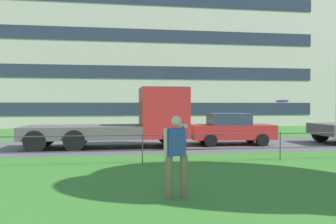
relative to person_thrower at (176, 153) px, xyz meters
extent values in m
cube|color=#565454|center=(1.97, 9.17, -0.92)|extent=(80.00, 6.03, 0.01)
cylinder|color=#333833|center=(-0.44, 4.06, -0.43)|extent=(0.04, 0.04, 1.00)
cylinder|color=#333833|center=(4.38, 4.06, -0.43)|extent=(0.04, 0.04, 1.00)
cylinder|color=#333833|center=(1.97, 4.06, -0.48)|extent=(33.77, 0.03, 0.03)
cylinder|color=#333833|center=(1.97, 4.06, 0.02)|extent=(33.77, 0.03, 0.03)
cylinder|color=#846B4C|center=(-0.16, -0.02, -0.48)|extent=(0.16, 0.16, 0.89)
cylinder|color=#846B4C|center=(0.16, 0.00, -0.48)|extent=(0.16, 0.16, 0.89)
cube|color=#334C99|center=(0.00, -0.01, 0.24)|extent=(0.37, 0.27, 0.58)
sphere|color=beige|center=(0.00, -0.01, 0.68)|extent=(0.22, 0.22, 0.22)
cylinder|color=beige|center=(0.18, 0.31, 0.56)|extent=(0.13, 0.63, 0.13)
cylinder|color=beige|center=(-0.22, -0.03, 0.22)|extent=(0.09, 0.09, 0.62)
cylinder|color=purple|center=(2.47, 0.23, 1.10)|extent=(0.38, 0.38, 0.06)
cube|color=#B22323|center=(0.82, 8.50, 0.67)|extent=(2.15, 2.34, 2.30)
cube|color=#283342|center=(1.71, 8.52, 1.02)|extent=(0.16, 1.84, 0.87)
cube|color=#56514C|center=(-2.83, 8.42, -0.20)|extent=(5.25, 2.41, 0.56)
cylinder|color=black|center=(1.11, 9.56, -0.48)|extent=(0.91, 0.32, 0.90)
cylinder|color=black|center=(1.15, 7.45, -0.48)|extent=(0.91, 0.32, 0.90)
cylinder|color=black|center=(-3.12, 9.47, -0.48)|extent=(0.91, 0.32, 0.90)
cylinder|color=black|center=(-3.07, 7.36, -0.48)|extent=(0.91, 0.32, 0.90)
cylinder|color=black|center=(-4.68, 9.44, -0.48)|extent=(0.91, 0.32, 0.90)
cylinder|color=black|center=(-4.63, 7.33, -0.48)|extent=(0.91, 0.32, 0.90)
cube|color=red|center=(4.23, 8.75, -0.29)|extent=(4.06, 1.85, 0.68)
cube|color=#2D3847|center=(4.08, 8.75, 0.33)|extent=(1.96, 1.59, 0.56)
cylinder|color=black|center=(5.50, 9.51, -0.63)|extent=(0.61, 0.22, 0.60)
cylinder|color=black|center=(5.44, 7.90, -0.63)|extent=(0.61, 0.22, 0.60)
cylinder|color=black|center=(3.02, 9.60, -0.63)|extent=(0.61, 0.22, 0.60)
cylinder|color=black|center=(2.96, 7.99, -0.63)|extent=(0.61, 0.22, 0.60)
cylinder|color=black|center=(9.34, 9.35, -0.48)|extent=(0.90, 0.31, 0.90)
cube|color=beige|center=(2.70, 28.81, 7.09)|extent=(32.90, 13.34, 16.04)
cube|color=#283342|center=(2.70, 22.11, 0.68)|extent=(27.64, 0.06, 1.10)
cube|color=#283342|center=(2.70, 22.11, 3.88)|extent=(27.64, 0.06, 1.10)
cube|color=#283342|center=(2.70, 22.11, 7.09)|extent=(27.64, 0.06, 1.10)
camera|label=1|loc=(-1.15, -6.81, 1.01)|focal=35.38mm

